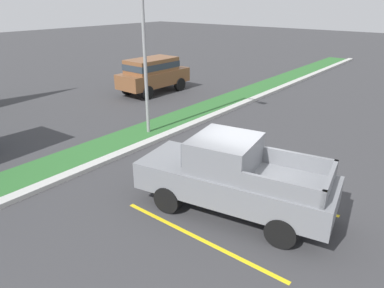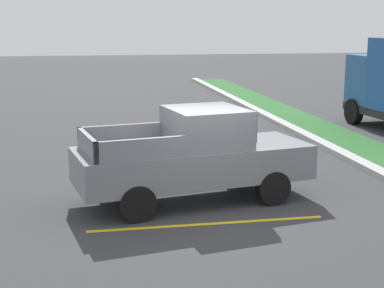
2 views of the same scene
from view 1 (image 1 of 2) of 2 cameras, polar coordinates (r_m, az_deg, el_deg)
ground_plane at (r=10.68m, az=7.66°, el=-8.33°), size 120.00×120.00×0.00m
parking_line_near at (r=8.96m, az=0.97°, el=-14.85°), size 0.12×4.80×0.01m
parking_line_far at (r=11.18m, az=10.84°, el=-7.06°), size 0.12×4.80×0.01m
curb_strip at (r=13.57m, az=-10.57°, el=-1.20°), size 56.00×0.40×0.15m
grass_median at (r=14.39m, az=-13.46°, el=-0.25°), size 56.00×1.80×0.06m
pickup_truck_main at (r=9.50m, az=6.50°, el=-5.24°), size 2.81×5.48×2.10m
suv_distant at (r=21.99m, az=-6.29°, el=11.31°), size 4.63×2.03×2.10m
street_light at (r=14.48m, az=-7.37°, el=17.64°), size 0.24×1.49×7.41m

